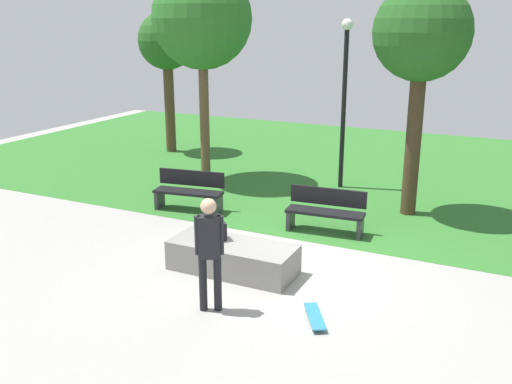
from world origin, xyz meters
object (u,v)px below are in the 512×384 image
skateboard_by_ledge (315,316)px  park_bench_near_path (189,190)px  skater_performing_trick (209,246)px  tree_tall_oak (202,20)px  concrete_ledge (233,257)px  lamp_post (345,88)px  tree_slender_maple (422,37)px  park_bench_far_left (326,210)px  tree_broad_elm (167,44)px  backpack_on_ledge (219,231)px

skateboard_by_ledge → park_bench_near_path: (-4.37, 3.54, 0.42)m
skater_performing_trick → tree_tall_oak: tree_tall_oak is taller
concrete_ledge → lamp_post: (0.08, 5.89, 2.33)m
tree_slender_maple → lamp_post: tree_slender_maple is taller
tree_tall_oak → park_bench_far_left: bearing=-29.3°
skateboard_by_ledge → park_bench_near_path: park_bench_near_path is taller
skateboard_by_ledge → tree_slender_maple: size_ratio=0.16×
skater_performing_trick → tree_broad_elm: tree_broad_elm is taller
park_bench_near_path → tree_tall_oak: (-0.98, 2.39, 3.75)m
tree_tall_oak → tree_broad_elm: bearing=137.9°
concrete_ledge → skater_performing_trick: size_ratio=1.25×
concrete_ledge → skateboard_by_ledge: concrete_ledge is taller
park_bench_far_left → tree_broad_elm: size_ratio=0.36×
skater_performing_trick → park_bench_near_path: size_ratio=1.07×
skater_performing_trick → tree_broad_elm: bearing=126.9°
skateboard_by_ledge → skater_performing_trick: bearing=-166.1°
park_bench_near_path → park_bench_far_left: bearing=-0.2°
skater_performing_trick → lamp_post: lamp_post is taller
park_bench_far_left → lamp_post: (-0.74, 3.35, 2.11)m
skateboard_by_ledge → park_bench_far_left: (-1.06, 3.53, 0.42)m
tree_slender_maple → park_bench_near_path: bearing=-157.1°
tree_slender_maple → tree_tall_oak: bearing=175.5°
concrete_ledge → park_bench_far_left: bearing=72.1°
skateboard_by_ledge → park_bench_near_path: bearing=141.0°
park_bench_near_path → tree_broad_elm: tree_broad_elm is taller
backpack_on_ledge → tree_slender_maple: bearing=104.3°
park_bench_near_path → tree_broad_elm: (-3.86, 5.00, 3.02)m
backpack_on_ledge → lamp_post: size_ratio=0.08×
skater_performing_trick → park_bench_near_path: (-2.83, 3.92, -0.56)m
tree_slender_maple → park_bench_far_left: bearing=-123.6°
skater_performing_trick → lamp_post: bearing=92.1°
tree_slender_maple → tree_broad_elm: size_ratio=1.11×
concrete_ledge → tree_broad_elm: bearing=130.0°
park_bench_far_left → skater_performing_trick: bearing=-96.9°
park_bench_near_path → lamp_post: 4.71m
skater_performing_trick → tree_slender_maple: bearing=73.2°
backpack_on_ledge → tree_broad_elm: bearing=172.0°
tree_tall_oak → lamp_post: bearing=15.0°
concrete_ledge → lamp_post: bearing=89.2°
park_bench_near_path → skateboard_by_ledge: bearing=-39.0°
backpack_on_ledge → skater_performing_trick: bearing=-22.6°
tree_slender_maple → tree_tall_oak: (-5.59, 0.44, 0.34)m
skater_performing_trick → lamp_post: 7.43m
lamp_post → park_bench_far_left: bearing=-77.5°
backpack_on_ledge → tree_tall_oak: 6.80m
skateboard_by_ledge → park_bench_far_left: park_bench_far_left is taller
tree_broad_elm → backpack_on_ledge: bearing=-51.1°
tree_tall_oak → park_bench_near_path: bearing=-67.8°
skateboard_by_ledge → backpack_on_ledge: bearing=154.1°
tree_broad_elm → skateboard_by_ledge: bearing=-46.1°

